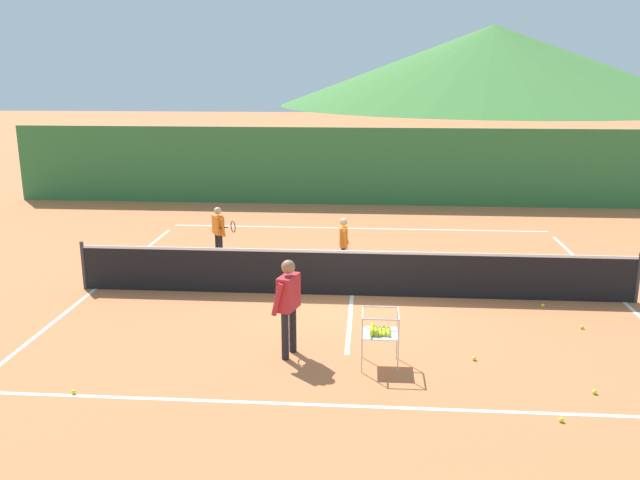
# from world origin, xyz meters

# --- Properties ---
(ground_plane) EXTENTS (120.00, 120.00, 0.00)m
(ground_plane) POSITION_xyz_m (0.00, 0.00, 0.00)
(ground_plane) COLOR #C67042
(line_baseline_near) EXTENTS (11.07, 0.08, 0.01)m
(line_baseline_near) POSITION_xyz_m (0.00, -4.69, 0.00)
(line_baseline_near) COLOR white
(line_baseline_near) RESTS_ON ground
(line_baseline_far) EXTENTS (11.07, 0.08, 0.01)m
(line_baseline_far) POSITION_xyz_m (0.00, 6.01, 0.00)
(line_baseline_far) COLOR white
(line_baseline_far) RESTS_ON ground
(line_sideline_west) EXTENTS (0.08, 10.69, 0.01)m
(line_sideline_west) POSITION_xyz_m (-5.53, 0.00, 0.00)
(line_sideline_west) COLOR white
(line_sideline_west) RESTS_ON ground
(line_sideline_east) EXTENTS (0.08, 10.69, 0.01)m
(line_sideline_east) POSITION_xyz_m (5.53, 0.00, 0.00)
(line_sideline_east) COLOR white
(line_sideline_east) RESTS_ON ground
(line_service_center) EXTENTS (0.08, 5.95, 0.01)m
(line_service_center) POSITION_xyz_m (0.00, 0.00, 0.00)
(line_service_center) COLOR white
(line_service_center) RESTS_ON ground
(tennis_net) EXTENTS (11.58, 0.08, 1.05)m
(tennis_net) POSITION_xyz_m (0.00, 0.00, 0.50)
(tennis_net) COLOR #333338
(tennis_net) RESTS_ON ground
(instructor) EXTENTS (0.44, 0.82, 1.64)m
(instructor) POSITION_xyz_m (-0.96, -3.05, 0.99)
(instructor) COLOR black
(instructor) RESTS_ON ground
(student_0) EXTENTS (0.65, 0.53, 1.33)m
(student_0) POSITION_xyz_m (-3.35, 2.43, 0.80)
(student_0) COLOR black
(student_0) RESTS_ON ground
(student_1) EXTENTS (0.23, 0.52, 1.30)m
(student_1) POSITION_xyz_m (-0.25, 1.59, 0.78)
(student_1) COLOR navy
(student_1) RESTS_ON ground
(ball_cart) EXTENTS (0.58, 0.58, 0.90)m
(ball_cart) POSITION_xyz_m (0.52, -3.33, 0.59)
(ball_cart) COLOR #B7B7BC
(ball_cart) RESTS_ON ground
(tennis_ball_0) EXTENTS (0.07, 0.07, 0.07)m
(tennis_ball_0) POSITION_xyz_m (3.65, -4.06, 0.03)
(tennis_ball_0) COLOR yellow
(tennis_ball_0) RESTS_ON ground
(tennis_ball_1) EXTENTS (0.07, 0.07, 0.07)m
(tennis_ball_1) POSITION_xyz_m (-3.93, -4.63, 0.03)
(tennis_ball_1) COLOR yellow
(tennis_ball_1) RESTS_ON ground
(tennis_ball_2) EXTENTS (0.07, 0.07, 0.07)m
(tennis_ball_2) POSITION_xyz_m (4.24, -1.51, 0.03)
(tennis_ball_2) COLOR yellow
(tennis_ball_2) RESTS_ON ground
(tennis_ball_3) EXTENTS (0.07, 0.07, 0.07)m
(tennis_ball_3) POSITION_xyz_m (2.08, -3.02, 0.03)
(tennis_ball_3) COLOR yellow
(tennis_ball_3) RESTS_ON ground
(tennis_ball_4) EXTENTS (0.07, 0.07, 0.07)m
(tennis_ball_4) POSITION_xyz_m (3.81, -0.41, 0.03)
(tennis_ball_4) COLOR yellow
(tennis_ball_4) RESTS_ON ground
(tennis_ball_5) EXTENTS (0.07, 0.07, 0.07)m
(tennis_ball_5) POSITION_xyz_m (2.95, -4.90, 0.03)
(tennis_ball_5) COLOR yellow
(tennis_ball_5) RESTS_ON ground
(tennis_ball_6) EXTENTS (0.07, 0.07, 0.07)m
(tennis_ball_6) POSITION_xyz_m (0.66, -1.89, 0.03)
(tennis_ball_6) COLOR yellow
(tennis_ball_6) RESTS_ON ground
(windscreen_fence) EXTENTS (24.35, 0.08, 2.67)m
(windscreen_fence) POSITION_xyz_m (0.00, 9.58, 1.33)
(windscreen_fence) COLOR #33753D
(windscreen_fence) RESTS_ON ground
(hill_0) EXTENTS (54.74, 54.74, 10.10)m
(hill_0) POSITION_xyz_m (15.82, 76.06, 5.05)
(hill_0) COLOR #427A38
(hill_0) RESTS_ON ground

